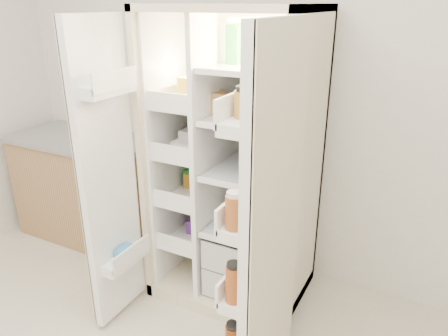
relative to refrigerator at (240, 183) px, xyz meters
The scene contains 5 objects.
wall_back 0.70m from the refrigerator, 93.18° to the left, with size 4.00×0.02×2.70m, color white.
refrigerator is the anchor object (origin of this frame).
freezer_door 0.81m from the refrigerator, 130.45° to the right, with size 0.15×0.40×1.72m.
fridge_door 0.85m from the refrigerator, 56.24° to the right, with size 0.17×0.58×1.72m.
kitchen_counter 1.40m from the refrigerator, behind, with size 1.15×0.61×0.84m.
Camera 1 is at (1.06, -0.56, 1.81)m, focal length 34.00 mm.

